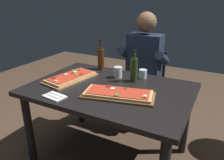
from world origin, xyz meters
TOP-DOWN VIEW (x-y plane):
  - ground_plane at (0.00, 0.00)m, footprint 6.40×6.40m
  - dining_table at (0.00, 0.00)m, footprint 1.40×0.96m
  - pizza_rectangular_front at (0.15, -0.13)m, footprint 0.61×0.37m
  - pizza_rectangular_left at (-0.42, -0.01)m, footprint 0.34×0.54m
  - wine_bottle_dark at (0.13, 0.23)m, footprint 0.07×0.07m
  - oil_bottle_amber at (-0.32, 0.39)m, footprint 0.07×0.07m
  - tumbler_near_camera at (-0.04, 0.25)m, footprint 0.08×0.08m
  - tumbler_far_side at (0.18, 0.35)m, footprint 0.08×0.08m
  - napkin_cutlery_set at (-0.29, -0.37)m, footprint 0.19×0.13m
  - diner_chair at (0.04, 0.86)m, footprint 0.44×0.44m
  - seated_diner at (0.04, 0.74)m, footprint 0.53×0.41m

SIDE VIEW (x-z plane):
  - ground_plane at x=0.00m, z-range 0.00..0.00m
  - diner_chair at x=0.04m, z-range 0.05..0.92m
  - dining_table at x=0.00m, z-range 0.27..1.01m
  - seated_diner at x=0.04m, z-range 0.08..1.41m
  - napkin_cutlery_set at x=-0.29m, z-range 0.74..0.75m
  - pizza_rectangular_front at x=0.15m, z-range 0.73..0.78m
  - pizza_rectangular_left at x=-0.42m, z-range 0.74..0.78m
  - tumbler_far_side at x=0.18m, z-range 0.73..0.82m
  - tumbler_near_camera at x=-0.04m, z-range 0.74..0.85m
  - wine_bottle_dark at x=0.13m, z-range 0.71..1.01m
  - oil_bottle_amber at x=-0.32m, z-range 0.70..1.02m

